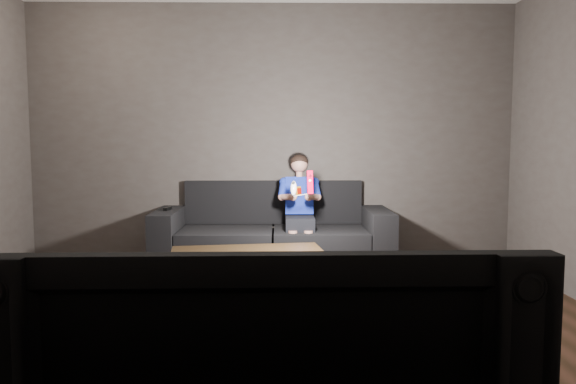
{
  "coord_description": "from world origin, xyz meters",
  "views": [
    {
      "loc": [
        0.07,
        -3.36,
        1.3
      ],
      "look_at": [
        0.15,
        1.55,
        0.85
      ],
      "focal_mm": 35.0,
      "sensor_mm": 36.0,
      "label": 1
    }
  ],
  "objects": [
    {
      "name": "floor",
      "position": [
        0.0,
        0.0,
        0.0
      ],
      "size": [
        5.0,
        5.0,
        0.0
      ],
      "primitive_type": "plane",
      "color": "black",
      "rests_on": "ground"
    },
    {
      "name": "back_wall",
      "position": [
        0.0,
        2.5,
        1.35
      ],
      "size": [
        5.0,
        0.04,
        2.7
      ],
      "primitive_type": "cube",
      "color": "#3E3735",
      "rests_on": "ground"
    },
    {
      "name": "front_wall",
      "position": [
        0.0,
        -2.5,
        1.35
      ],
      "size": [
        5.0,
        0.04,
        2.7
      ],
      "primitive_type": "cube",
      "color": "#3E3735",
      "rests_on": "ground"
    },
    {
      "name": "sofa",
      "position": [
        0.01,
        2.18,
        0.29
      ],
      "size": [
        2.29,
        0.99,
        0.88
      ],
      "color": "black",
      "rests_on": "floor"
    },
    {
      "name": "child",
      "position": [
        0.27,
        2.11,
        0.71
      ],
      "size": [
        0.42,
        0.51,
        1.02
      ],
      "color": "black",
      "rests_on": "sofa"
    },
    {
      "name": "wii_remote_red",
      "position": [
        0.35,
        1.72,
        0.92
      ],
      "size": [
        0.06,
        0.08,
        0.22
      ],
      "color": "red",
      "rests_on": "child"
    },
    {
      "name": "nunchuk_white",
      "position": [
        0.2,
        1.72,
        0.87
      ],
      "size": [
        0.07,
        0.09,
        0.15
      ],
      "color": "white",
      "rests_on": "child"
    },
    {
      "name": "wii_remote_black",
      "position": [
        -1.02,
        2.1,
        0.64
      ],
      "size": [
        0.06,
        0.16,
        0.03
      ],
      "color": "black",
      "rests_on": "sofa"
    },
    {
      "name": "coffee_table",
      "position": [
        -0.18,
        1.0,
        0.38
      ],
      "size": [
        1.26,
        0.74,
        0.43
      ],
      "color": "black",
      "rests_on": "floor"
    }
  ]
}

